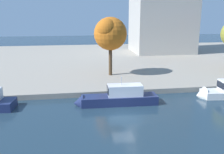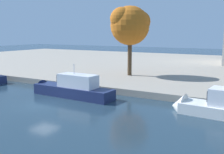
{
  "view_description": "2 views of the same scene",
  "coord_description": "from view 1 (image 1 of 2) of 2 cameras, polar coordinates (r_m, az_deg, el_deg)",
  "views": [
    {
      "loc": [
        -5.21,
        -25.93,
        11.59
      ],
      "look_at": [
        -0.42,
        6.09,
        3.25
      ],
      "focal_mm": 39.71,
      "sensor_mm": 36.0,
      "label": 1
    },
    {
      "loc": [
        19.1,
        -19.41,
        7.12
      ],
      "look_at": [
        3.79,
        7.07,
        2.14
      ],
      "focal_mm": 43.76,
      "sensor_mm": 36.0,
      "label": 2
    }
  ],
  "objects": [
    {
      "name": "ground_plane",
      "position": [
        28.88,
        2.64,
        -9.24
      ],
      "size": [
        220.0,
        220.0,
        0.0
      ],
      "primitive_type": "plane",
      "color": "#1E3342"
    },
    {
      "name": "dock_promenade",
      "position": [
        62.31,
        -3.59,
        4.04
      ],
      "size": [
        120.0,
        55.0,
        0.76
      ],
      "primitive_type": "cube",
      "color": "gray",
      "rests_on": "ground_plane"
    },
    {
      "name": "motor_yacht_2",
      "position": [
        32.55,
        0.95,
        -5.06
      ],
      "size": [
        10.99,
        2.66,
        4.5
      ],
      "rotation": [
        0.0,
        0.0,
        3.11
      ],
      "color": "navy",
      "rests_on": "ground_plane"
    },
    {
      "name": "motor_yacht_3",
      "position": [
        38.67,
        24.21,
        -3.25
      ],
      "size": [
        8.18,
        3.1,
        4.41
      ],
      "rotation": [
        0.0,
        0.0,
        3.08
      ],
      "color": "silver",
      "rests_on": "ground_plane"
    },
    {
      "name": "tree_3",
      "position": [
        43.7,
        -0.33,
        10.16
      ],
      "size": [
        5.77,
        5.77,
        10.29
      ],
      "color": "#4C3823",
      "rests_on": "dock_promenade"
    }
  ]
}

